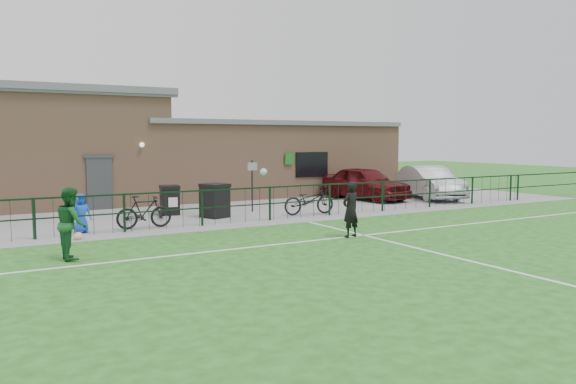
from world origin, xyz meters
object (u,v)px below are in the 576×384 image
bicycle_d (144,212)px  ball_ground (78,236)px  wheelie_bin_left (170,201)px  bicycle_e (309,200)px  wheelie_bin_right (215,202)px  sign_post (252,186)px  car_maroon (365,183)px  car_silver (429,182)px  spectator_child (81,213)px  outfield_player (71,223)px

bicycle_d → ball_ground: bicycle_d is taller
wheelie_bin_left → bicycle_e: bearing=-18.0°
wheelie_bin_right → sign_post: (1.88, 0.77, 0.43)m
sign_post → bicycle_d: size_ratio=1.15×
sign_post → bicycle_e: size_ratio=0.99×
car_maroon → car_silver: (2.89, -1.15, -0.00)m
wheelie_bin_right → wheelie_bin_left: bearing=107.8°
car_maroon → wheelie_bin_right: bearing=-175.5°
car_silver → ball_ground: (-16.35, -3.21, -0.67)m
wheelie_bin_right → car_silver: bearing=-14.3°
spectator_child → ball_ground: 1.33m
wheelie_bin_left → car_maroon: 9.58m
ball_ground → wheelie_bin_right: bearing=24.2°
bicycle_d → outfield_player: size_ratio=1.02×
bicycle_d → bicycle_e: size_ratio=0.86×
bicycle_d → bicycle_e: bearing=-86.5°
sign_post → outfield_player: bearing=-143.6°
wheelie_bin_left → sign_post: size_ratio=0.50×
sign_post → bicycle_e: 2.36m
wheelie_bin_right → bicycle_e: (3.36, -1.01, -0.03)m
car_silver → ball_ground: car_silver is taller
spectator_child → bicycle_e: bearing=-12.8°
bicycle_e → outfield_player: size_ratio=1.18×
wheelie_bin_right → outfield_player: outfield_player is taller
car_silver → ball_ground: bearing=-151.0°
wheelie_bin_left → spectator_child: size_ratio=0.85×
bicycle_d → spectator_child: spectator_child is taller
wheelie_bin_right → bicycle_d: bearing=-176.7°
car_silver → sign_post: bearing=-161.1°
wheelie_bin_left → bicycle_e: size_ratio=0.49×
bicycle_e → spectator_child: (-8.12, -0.07, 0.06)m
bicycle_d → car_maroon: bearing=-72.0°
outfield_player → sign_post: bearing=-53.5°
sign_post → car_maroon: bearing=11.4°
spectator_child → ball_ground: bearing=-117.5°
wheelie_bin_left → car_silver: (12.45, -0.63, 0.27)m
car_silver → bicycle_e: size_ratio=2.30×
sign_post → wheelie_bin_right: bearing=-157.7°
wheelie_bin_right → outfield_player: bearing=-158.8°
car_maroon → ball_ground: car_maroon is taller
wheelie_bin_right → car_silver: size_ratio=0.24×
sign_post → outfield_player: sign_post is taller
sign_post → car_maroon: (6.52, 1.31, -0.23)m
wheelie_bin_left → car_silver: 12.47m
bicycle_e → wheelie_bin_left: bearing=66.1°
bicycle_d → ball_ground: size_ratio=7.31×
spectator_child → outfield_player: (-0.85, -3.68, 0.24)m
car_maroon → spectator_child: size_ratio=3.81×
bicycle_e → car_maroon: bearing=-52.8°
car_silver → outfield_player: outfield_player is taller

